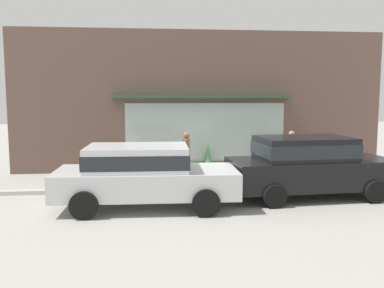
{
  "coord_description": "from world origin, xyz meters",
  "views": [
    {
      "loc": [
        -1.96,
        -12.42,
        2.87
      ],
      "look_at": [
        -0.55,
        1.2,
        1.25
      ],
      "focal_mm": 38.87,
      "sensor_mm": 36.0,
      "label": 1
    }
  ],
  "objects_px": {
    "pedestrian_passerby": "(291,150)",
    "potted_plant_window_right": "(208,158)",
    "parked_car_silver": "(143,172)",
    "fire_hydrant": "(164,170)",
    "parked_car_black": "(308,164)",
    "potted_plant_window_center": "(99,161)",
    "potted_plant_window_left": "(313,157)",
    "pedestrian_with_handbag": "(187,152)",
    "potted_plant_low_front": "(122,165)",
    "potted_plant_trailing_edge": "(262,164)",
    "potted_plant_near_hydrant": "(159,160)"
  },
  "relations": [
    {
      "from": "potted_plant_low_front",
      "to": "potted_plant_window_left",
      "type": "bearing_deg",
      "value": -3.43
    },
    {
      "from": "fire_hydrant",
      "to": "parked_car_silver",
      "type": "height_order",
      "value": "parked_car_silver"
    },
    {
      "from": "potted_plant_window_right",
      "to": "potted_plant_window_center",
      "type": "xyz_separation_m",
      "value": [
        -3.97,
        -0.39,
        0.02
      ]
    },
    {
      "from": "potted_plant_window_right",
      "to": "potted_plant_low_front",
      "type": "height_order",
      "value": "potted_plant_window_right"
    },
    {
      "from": "potted_plant_window_center",
      "to": "pedestrian_with_handbag",
      "type": "bearing_deg",
      "value": -21.61
    },
    {
      "from": "potted_plant_near_hydrant",
      "to": "potted_plant_trailing_edge",
      "type": "bearing_deg",
      "value": -4.29
    },
    {
      "from": "pedestrian_passerby",
      "to": "potted_plant_window_right",
      "type": "distance_m",
      "value": 3.05
    },
    {
      "from": "potted_plant_near_hydrant",
      "to": "potted_plant_trailing_edge",
      "type": "relative_size",
      "value": 1.54
    },
    {
      "from": "parked_car_black",
      "to": "potted_plant_trailing_edge",
      "type": "bearing_deg",
      "value": 89.88
    },
    {
      "from": "potted_plant_window_right",
      "to": "parked_car_black",
      "type": "bearing_deg",
      "value": -61.8
    },
    {
      "from": "fire_hydrant",
      "to": "parked_car_black",
      "type": "distance_m",
      "value": 4.47
    },
    {
      "from": "fire_hydrant",
      "to": "potted_plant_window_center",
      "type": "relative_size",
      "value": 0.89
    },
    {
      "from": "pedestrian_passerby",
      "to": "potted_plant_window_right",
      "type": "bearing_deg",
      "value": 153.17
    },
    {
      "from": "potted_plant_low_front",
      "to": "parked_car_black",
      "type": "bearing_deg",
      "value": -37.96
    },
    {
      "from": "pedestrian_passerby",
      "to": "parked_car_silver",
      "type": "distance_m",
      "value": 6.39
    },
    {
      "from": "pedestrian_passerby",
      "to": "potted_plant_low_front",
      "type": "bearing_deg",
      "value": 162.89
    },
    {
      "from": "parked_car_silver",
      "to": "potted_plant_window_center",
      "type": "height_order",
      "value": "parked_car_silver"
    },
    {
      "from": "potted_plant_trailing_edge",
      "to": "pedestrian_with_handbag",
      "type": "bearing_deg",
      "value": -156.61
    },
    {
      "from": "parked_car_black",
      "to": "potted_plant_window_left",
      "type": "distance_m",
      "value": 4.17
    },
    {
      "from": "potted_plant_near_hydrant",
      "to": "potted_plant_window_center",
      "type": "bearing_deg",
      "value": -170.82
    },
    {
      "from": "pedestrian_with_handbag",
      "to": "potted_plant_window_left",
      "type": "distance_m",
      "value": 5.03
    },
    {
      "from": "potted_plant_window_center",
      "to": "potted_plant_window_right",
      "type": "bearing_deg",
      "value": 5.57
    },
    {
      "from": "potted_plant_near_hydrant",
      "to": "potted_plant_window_center",
      "type": "relative_size",
      "value": 0.93
    },
    {
      "from": "pedestrian_with_handbag",
      "to": "potted_plant_trailing_edge",
      "type": "bearing_deg",
      "value": -53.41
    },
    {
      "from": "parked_car_silver",
      "to": "potted_plant_trailing_edge",
      "type": "xyz_separation_m",
      "value": [
        4.32,
        4.44,
        -0.59
      ]
    },
    {
      "from": "potted_plant_window_center",
      "to": "potted_plant_low_front",
      "type": "height_order",
      "value": "potted_plant_window_center"
    },
    {
      "from": "pedestrian_passerby",
      "to": "potted_plant_near_hydrant",
      "type": "xyz_separation_m",
      "value": [
        -4.66,
        1.0,
        -0.45
      ]
    },
    {
      "from": "parked_car_black",
      "to": "potted_plant_low_front",
      "type": "height_order",
      "value": "parked_car_black"
    },
    {
      "from": "pedestrian_with_handbag",
      "to": "fire_hydrant",
      "type": "bearing_deg",
      "value": 138.04
    },
    {
      "from": "pedestrian_passerby",
      "to": "parked_car_silver",
      "type": "relative_size",
      "value": 0.35
    },
    {
      "from": "potted_plant_trailing_edge",
      "to": "potted_plant_window_center",
      "type": "bearing_deg",
      "value": -179.37
    },
    {
      "from": "pedestrian_with_handbag",
      "to": "pedestrian_passerby",
      "type": "bearing_deg",
      "value": -68.57
    },
    {
      "from": "potted_plant_window_left",
      "to": "potted_plant_window_center",
      "type": "xyz_separation_m",
      "value": [
        -7.88,
        -0.02,
        -0.01
      ]
    },
    {
      "from": "parked_car_silver",
      "to": "potted_plant_window_left",
      "type": "relative_size",
      "value": 4.92
    },
    {
      "from": "fire_hydrant",
      "to": "potted_plant_window_center",
      "type": "xyz_separation_m",
      "value": [
        -2.25,
        1.73,
        0.04
      ]
    },
    {
      "from": "potted_plant_window_right",
      "to": "potted_plant_low_front",
      "type": "relative_size",
      "value": 1.88
    },
    {
      "from": "potted_plant_trailing_edge",
      "to": "potted_plant_low_front",
      "type": "bearing_deg",
      "value": 175.76
    },
    {
      "from": "potted_plant_low_front",
      "to": "potted_plant_trailing_edge",
      "type": "relative_size",
      "value": 0.84
    },
    {
      "from": "potted_plant_window_right",
      "to": "potted_plant_window_left",
      "type": "relative_size",
      "value": 1.13
    },
    {
      "from": "pedestrian_passerby",
      "to": "parked_car_silver",
      "type": "xyz_separation_m",
      "value": [
        -5.2,
        -3.72,
        -0.03
      ]
    },
    {
      "from": "parked_car_black",
      "to": "potted_plant_low_front",
      "type": "xyz_separation_m",
      "value": [
        -5.4,
        4.22,
        -0.67
      ]
    },
    {
      "from": "fire_hydrant",
      "to": "parked_car_silver",
      "type": "distance_m",
      "value": 2.75
    },
    {
      "from": "potted_plant_near_hydrant",
      "to": "potted_plant_window_right",
      "type": "distance_m",
      "value": 1.82
    },
    {
      "from": "fire_hydrant",
      "to": "parked_car_black",
      "type": "xyz_separation_m",
      "value": [
        3.95,
        -2.04,
        0.46
      ]
    },
    {
      "from": "pedestrian_with_handbag",
      "to": "potted_plant_window_right",
      "type": "distance_m",
      "value": 1.9
    },
    {
      "from": "fire_hydrant",
      "to": "pedestrian_passerby",
      "type": "xyz_separation_m",
      "value": [
        4.56,
        1.08,
        0.44
      ]
    },
    {
      "from": "parked_car_black",
      "to": "potted_plant_trailing_edge",
      "type": "relative_size",
      "value": 6.96
    },
    {
      "from": "potted_plant_near_hydrant",
      "to": "potted_plant_low_front",
      "type": "bearing_deg",
      "value": 175.91
    },
    {
      "from": "parked_car_silver",
      "to": "potted_plant_near_hydrant",
      "type": "bearing_deg",
      "value": 85.19
    },
    {
      "from": "potted_plant_window_left",
      "to": "potted_plant_window_center",
      "type": "height_order",
      "value": "potted_plant_window_center"
    }
  ]
}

